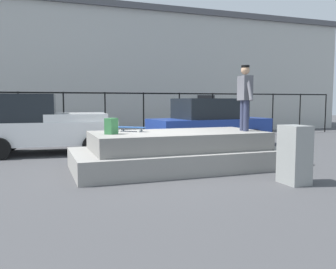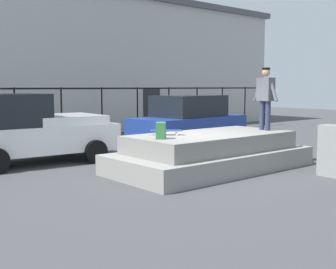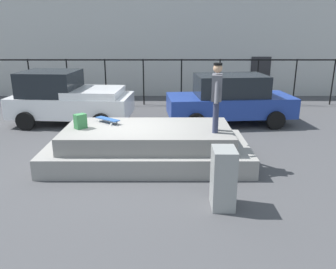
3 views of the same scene
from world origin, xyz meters
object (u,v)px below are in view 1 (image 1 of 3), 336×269
at_px(car_white_pickup_near, 44,124).
at_px(utility_box, 294,155).
at_px(skateboard, 131,128).
at_px(car_blue_sedan_mid, 209,122).
at_px(skateboarder, 245,93).
at_px(backpack, 111,126).

height_order(car_white_pickup_near, utility_box, car_white_pickup_near).
bearing_deg(utility_box, skateboard, 133.60).
xyz_separation_m(car_white_pickup_near, car_blue_sedan_mid, (5.91, -0.02, -0.04)).
bearing_deg(car_white_pickup_near, skateboarder, -40.96).
relative_size(backpack, car_blue_sedan_mid, 0.08).
relative_size(skateboarder, backpack, 4.47).
xyz_separation_m(backpack, utility_box, (3.30, -2.35, -0.51)).
bearing_deg(utility_box, backpack, 144.97).
relative_size(backpack, car_white_pickup_near, 0.08).
relative_size(skateboarder, utility_box, 1.39).
bearing_deg(backpack, car_white_pickup_near, 66.38).
xyz_separation_m(backpack, car_white_pickup_near, (-1.43, 3.92, -0.17)).
height_order(backpack, utility_box, backpack).
relative_size(skateboard, car_blue_sedan_mid, 0.16).
bearing_deg(backpack, utility_box, -79.08).
bearing_deg(car_white_pickup_near, utility_box, -52.99).
relative_size(backpack, utility_box, 0.31).
bearing_deg(car_blue_sedan_mid, skateboarder, -104.60).
xyz_separation_m(car_white_pickup_near, utility_box, (4.72, -6.26, -0.34)).
height_order(skateboard, backpack, backpack).
bearing_deg(skateboard, car_blue_sedan_mid, 40.92).
relative_size(car_white_pickup_near, car_blue_sedan_mid, 0.95).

